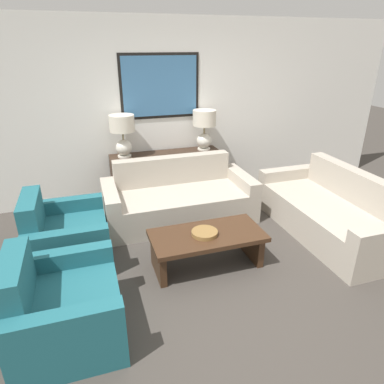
{
  "coord_description": "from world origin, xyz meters",
  "views": [
    {
      "loc": [
        -1.16,
        -2.59,
        2.27
      ],
      "look_at": [
        -0.01,
        0.96,
        0.65
      ],
      "focal_mm": 32.0,
      "sensor_mm": 36.0,
      "label": 1
    }
  ],
  "objects_px": {
    "couch_by_side": "(330,213)",
    "table_lamp_right": "(204,125)",
    "couch_by_back_wall": "(179,200)",
    "armchair_near_back_wall": "(65,238)",
    "coffee_table": "(207,242)",
    "console_table": "(166,176)",
    "armchair_near_camera": "(63,309)",
    "decorative_bowl": "(205,233)",
    "table_lamp_left": "(123,131)"
  },
  "relations": [
    {
      "from": "couch_by_side",
      "to": "coffee_table",
      "type": "relative_size",
      "value": 1.66
    },
    {
      "from": "table_lamp_left",
      "to": "couch_by_side",
      "type": "bearing_deg",
      "value": -35.47
    },
    {
      "from": "couch_by_side",
      "to": "decorative_bowl",
      "type": "distance_m",
      "value": 1.82
    },
    {
      "from": "coffee_table",
      "to": "decorative_bowl",
      "type": "relative_size",
      "value": 4.35
    },
    {
      "from": "coffee_table",
      "to": "couch_by_back_wall",
      "type": "bearing_deg",
      "value": 89.02
    },
    {
      "from": "table_lamp_left",
      "to": "couch_by_side",
      "type": "distance_m",
      "value": 3.02
    },
    {
      "from": "console_table",
      "to": "decorative_bowl",
      "type": "relative_size",
      "value": 5.95
    },
    {
      "from": "decorative_bowl",
      "to": "armchair_near_back_wall",
      "type": "distance_m",
      "value": 1.56
    },
    {
      "from": "couch_by_side",
      "to": "armchair_near_camera",
      "type": "xyz_separation_m",
      "value": [
        -3.23,
        -0.79,
        0.01
      ]
    },
    {
      "from": "console_table",
      "to": "decorative_bowl",
      "type": "xyz_separation_m",
      "value": [
        -0.06,
        -1.9,
        0.05
      ]
    },
    {
      "from": "decorative_bowl",
      "to": "armchair_near_back_wall",
      "type": "bearing_deg",
      "value": 157.39
    },
    {
      "from": "armchair_near_back_wall",
      "to": "armchair_near_camera",
      "type": "relative_size",
      "value": 1.0
    },
    {
      "from": "console_table",
      "to": "couch_by_side",
      "type": "bearing_deg",
      "value": -43.97
    },
    {
      "from": "couch_by_back_wall",
      "to": "armchair_near_back_wall",
      "type": "height_order",
      "value": "armchair_near_back_wall"
    },
    {
      "from": "couch_by_back_wall",
      "to": "armchair_near_back_wall",
      "type": "distance_m",
      "value": 1.61
    },
    {
      "from": "couch_by_side",
      "to": "decorative_bowl",
      "type": "bearing_deg",
      "value": -172.94
    },
    {
      "from": "couch_by_side",
      "to": "armchair_near_camera",
      "type": "distance_m",
      "value": 3.33
    },
    {
      "from": "couch_by_back_wall",
      "to": "decorative_bowl",
      "type": "height_order",
      "value": "couch_by_back_wall"
    },
    {
      "from": "couch_by_side",
      "to": "armchair_near_back_wall",
      "type": "xyz_separation_m",
      "value": [
        -3.23,
        0.37,
        0.01
      ]
    },
    {
      "from": "console_table",
      "to": "couch_by_side",
      "type": "height_order",
      "value": "couch_by_side"
    },
    {
      "from": "armchair_near_back_wall",
      "to": "console_table",
      "type": "bearing_deg",
      "value": 41.36
    },
    {
      "from": "armchair_near_camera",
      "to": "coffee_table",
      "type": "bearing_deg",
      "value": 21.68
    },
    {
      "from": "console_table",
      "to": "couch_by_back_wall",
      "type": "xyz_separation_m",
      "value": [
        0.0,
        -0.7,
        -0.1
      ]
    },
    {
      "from": "table_lamp_right",
      "to": "coffee_table",
      "type": "distance_m",
      "value": 2.16
    },
    {
      "from": "coffee_table",
      "to": "armchair_near_back_wall",
      "type": "distance_m",
      "value": 1.58
    },
    {
      "from": "decorative_bowl",
      "to": "armchair_near_camera",
      "type": "relative_size",
      "value": 0.29
    },
    {
      "from": "couch_by_back_wall",
      "to": "couch_by_side",
      "type": "relative_size",
      "value": 1.0
    },
    {
      "from": "couch_by_back_wall",
      "to": "coffee_table",
      "type": "bearing_deg",
      "value": -90.98
    },
    {
      "from": "console_table",
      "to": "coffee_table",
      "type": "bearing_deg",
      "value": -90.62
    },
    {
      "from": "couch_by_back_wall",
      "to": "armchair_near_camera",
      "type": "height_order",
      "value": "armchair_near_camera"
    },
    {
      "from": "console_table",
      "to": "couch_by_back_wall",
      "type": "distance_m",
      "value": 0.71
    },
    {
      "from": "coffee_table",
      "to": "armchair_near_camera",
      "type": "height_order",
      "value": "armchair_near_camera"
    },
    {
      "from": "console_table",
      "to": "coffee_table",
      "type": "distance_m",
      "value": 1.89
    },
    {
      "from": "console_table",
      "to": "armchair_near_camera",
      "type": "height_order",
      "value": "armchair_near_camera"
    },
    {
      "from": "coffee_table",
      "to": "armchair_near_camera",
      "type": "bearing_deg",
      "value": -158.32
    },
    {
      "from": "armchair_near_back_wall",
      "to": "couch_by_back_wall",
      "type": "bearing_deg",
      "value": 22.34
    },
    {
      "from": "table_lamp_right",
      "to": "decorative_bowl",
      "type": "relative_size",
      "value": 2.17
    },
    {
      "from": "coffee_table",
      "to": "console_table",
      "type": "bearing_deg",
      "value": 89.38
    },
    {
      "from": "console_table",
      "to": "couch_by_side",
      "type": "relative_size",
      "value": 0.82
    },
    {
      "from": "couch_by_side",
      "to": "table_lamp_right",
      "type": "bearing_deg",
      "value": 123.82
    },
    {
      "from": "armchair_near_back_wall",
      "to": "coffee_table",
      "type": "bearing_deg",
      "value": -21.68
    },
    {
      "from": "couch_by_side",
      "to": "armchair_near_camera",
      "type": "relative_size",
      "value": 2.13
    },
    {
      "from": "table_lamp_left",
      "to": "decorative_bowl",
      "type": "height_order",
      "value": "table_lamp_left"
    },
    {
      "from": "table_lamp_left",
      "to": "couch_by_side",
      "type": "xyz_separation_m",
      "value": [
        2.36,
        -1.68,
        -0.86
      ]
    },
    {
      "from": "table_lamp_left",
      "to": "decorative_bowl",
      "type": "relative_size",
      "value": 2.17
    },
    {
      "from": "table_lamp_left",
      "to": "coffee_table",
      "type": "distance_m",
      "value": 2.15
    },
    {
      "from": "table_lamp_right",
      "to": "armchair_near_back_wall",
      "type": "distance_m",
      "value": 2.62
    },
    {
      "from": "console_table",
      "to": "table_lamp_left",
      "type": "distance_m",
      "value": 0.97
    },
    {
      "from": "couch_by_side",
      "to": "coffee_table",
      "type": "height_order",
      "value": "couch_by_side"
    },
    {
      "from": "coffee_table",
      "to": "decorative_bowl",
      "type": "xyz_separation_m",
      "value": [
        -0.03,
        -0.01,
        0.13
      ]
    }
  ]
}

